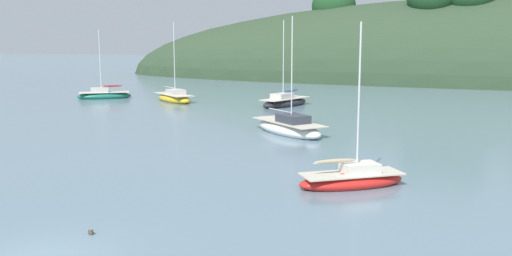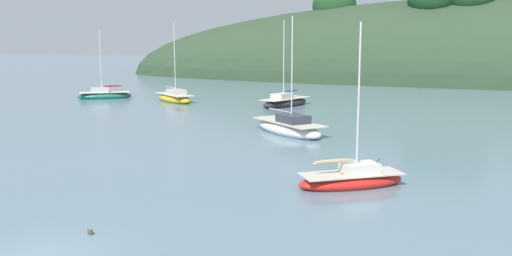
% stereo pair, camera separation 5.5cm
% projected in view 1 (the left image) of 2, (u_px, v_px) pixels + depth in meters
% --- Properties ---
extents(sailboat_red_portside, '(6.90, 6.09, 9.03)m').
position_uv_depth(sailboat_red_portside, '(174.00, 98.00, 61.70)').
color(sailboat_red_portside, gold).
rests_on(sailboat_red_portside, ground).
extents(sailboat_navy_dinghy, '(5.33, 4.55, 7.88)m').
position_uv_depth(sailboat_navy_dinghy, '(352.00, 179.00, 26.11)').
color(sailboat_navy_dinghy, red).
rests_on(sailboat_navy_dinghy, ground).
extents(sailboat_grey_yawl, '(7.25, 6.61, 8.80)m').
position_uv_depth(sailboat_grey_yawl, '(289.00, 128.00, 40.73)').
color(sailboat_grey_yawl, white).
rests_on(sailboat_grey_yawl, ground).
extents(sailboat_white_near, '(4.49, 7.11, 9.08)m').
position_uv_depth(sailboat_white_near, '(285.00, 102.00, 57.51)').
color(sailboat_white_near, '#232328').
rests_on(sailboat_white_near, ground).
extents(sailboat_yellow_far, '(6.26, 5.32, 8.20)m').
position_uv_depth(sailboat_yellow_far, '(104.00, 95.00, 64.94)').
color(sailboat_yellow_far, '#196B56').
rests_on(sailboat_yellow_far, ground).
extents(duck_lead, '(0.39, 0.34, 0.24)m').
position_uv_depth(duck_lead, '(91.00, 232.00, 19.76)').
color(duck_lead, '#473828').
rests_on(duck_lead, ground).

